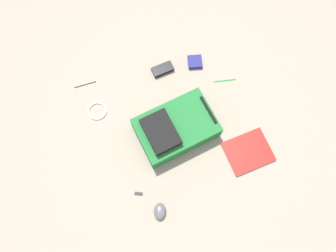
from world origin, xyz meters
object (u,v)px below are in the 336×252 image
object	(u,v)px
earbud_pouch	(195,62)
usb_stick	(139,194)
book_comic	(248,152)
backpack	(175,129)
pen_blue	(85,84)
pen_black	(225,80)
computer_mouse	(160,212)
power_brick	(163,69)
cable_coil	(97,111)

from	to	relation	value
earbud_pouch	usb_stick	world-z (taller)	earbud_pouch
book_comic	usb_stick	distance (m)	0.68
backpack	usb_stick	distance (m)	0.42
usb_stick	pen_blue	bearing A→B (deg)	-169.05
backpack	pen_black	distance (m)	0.47
book_comic	computer_mouse	size ratio (longest dim) A/B	2.95
earbud_pouch	power_brick	bearing A→B (deg)	-92.40
power_brick	earbud_pouch	xyz separation A→B (m)	(0.01, 0.21, -0.00)
computer_mouse	earbud_pouch	xyz separation A→B (m)	(-0.83, 0.48, -0.00)
cable_coil	power_brick	world-z (taller)	power_brick
pen_black	usb_stick	size ratio (longest dim) A/B	3.07
power_brick	earbud_pouch	world-z (taller)	power_brick
earbud_pouch	pen_blue	bearing A→B (deg)	-94.43
book_comic	cable_coil	xyz separation A→B (m)	(-0.51, -0.79, -0.00)
cable_coil	usb_stick	xyz separation A→B (m)	(0.56, 0.11, -0.00)
computer_mouse	cable_coil	world-z (taller)	computer_mouse
power_brick	usb_stick	size ratio (longest dim) A/B	2.90
power_brick	usb_stick	world-z (taller)	power_brick
pen_black	computer_mouse	bearing A→B (deg)	-43.57
pen_blue	earbud_pouch	xyz separation A→B (m)	(0.06, 0.71, 0.01)
backpack	cable_coil	xyz separation A→B (m)	(-0.27, -0.42, -0.06)
backpack	pen_black	size ratio (longest dim) A/B	3.47
computer_mouse	earbud_pouch	bearing A→B (deg)	77.68
backpack	computer_mouse	distance (m)	0.47
pen_blue	usb_stick	world-z (taller)	same
backpack	pen_blue	bearing A→B (deg)	-135.89
power_brick	pen_blue	world-z (taller)	power_brick
backpack	power_brick	world-z (taller)	backpack
usb_stick	cable_coil	bearing A→B (deg)	-168.67
cable_coil	usb_stick	world-z (taller)	cable_coil
power_brick	pen_black	xyz separation A→B (m)	(0.18, 0.36, -0.01)
usb_stick	earbud_pouch	bearing A→B (deg)	140.90
computer_mouse	earbud_pouch	distance (m)	0.95
power_brick	earbud_pouch	bearing A→B (deg)	87.60
backpack	book_comic	distance (m)	0.45
pen_black	cable_coil	bearing A→B (deg)	-92.28
computer_mouse	pen_blue	size ratio (longest dim) A/B	0.67
backpack	pen_blue	xyz separation A→B (m)	(-0.46, -0.45, -0.07)
pen_blue	earbud_pouch	distance (m)	0.71
power_brick	pen_blue	distance (m)	0.50
backpack	pen_black	xyz separation A→B (m)	(-0.23, 0.41, -0.07)
backpack	pen_black	bearing A→B (deg)	120.02
book_comic	usb_stick	size ratio (longest dim) A/B	6.01
book_comic	usb_stick	world-z (taller)	book_comic
backpack	cable_coil	size ratio (longest dim) A/B	4.13
backpack	computer_mouse	size ratio (longest dim) A/B	5.23
computer_mouse	cable_coil	distance (m)	0.71
cable_coil	backpack	bearing A→B (deg)	57.24
book_comic	earbud_pouch	distance (m)	0.66
pen_black	usb_stick	distance (m)	0.88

